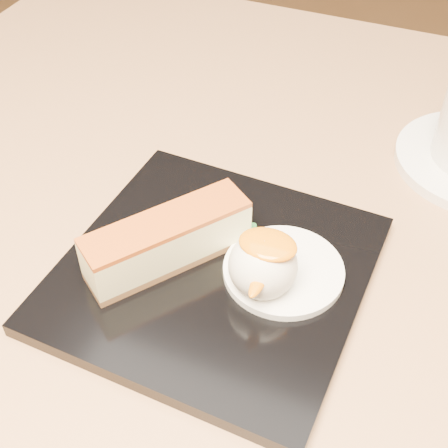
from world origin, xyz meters
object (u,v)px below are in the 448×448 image
at_px(dessert_plate, 214,273).
at_px(ice_cream_scoop, 263,265).
at_px(table, 212,325).
at_px(cheesecake, 167,240).

distance_m(dessert_plate, ice_cream_scoop, 0.05).
height_order(table, dessert_plate, dessert_plate).
relative_size(cheesecake, ice_cream_scoop, 2.49).
distance_m(cheesecake, ice_cream_scoop, 0.08).
distance_m(table, ice_cream_scoop, 0.22).
xyz_separation_m(dessert_plate, ice_cream_scoop, (0.04, -0.01, 0.03)).
relative_size(table, cheesecake, 6.52).
height_order(table, ice_cream_scoop, ice_cream_scoop).
relative_size(table, dessert_plate, 3.64).
xyz_separation_m(cheesecake, ice_cream_scoop, (0.07, 0.00, 0.00)).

